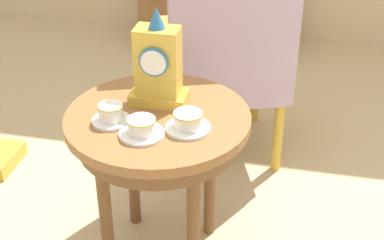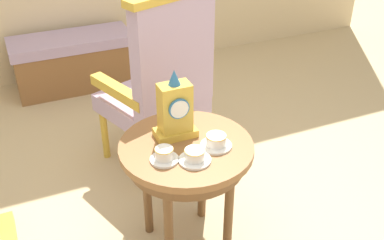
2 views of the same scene
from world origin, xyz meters
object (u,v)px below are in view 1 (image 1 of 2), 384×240
at_px(armchair, 228,43).
at_px(side_table, 158,136).
at_px(mantel_clock, 158,66).
at_px(teacup_left, 111,114).
at_px(teacup_right, 141,128).
at_px(teacup_center, 188,122).
at_px(window_bench, 213,13).

bearing_deg(armchair, side_table, -100.77).
bearing_deg(mantel_clock, teacup_left, -125.81).
xyz_separation_m(teacup_right, armchair, (0.14, 0.80, -0.04)).
height_order(teacup_left, teacup_center, teacup_left).
height_order(side_table, teacup_right, teacup_right).
distance_m(side_table, mantel_clock, 0.23).
height_order(teacup_right, armchair, armchair).
xyz_separation_m(mantel_clock, window_bench, (-0.15, 1.91, -0.52)).
relative_size(side_table, armchair, 0.54).
bearing_deg(window_bench, side_table, -85.26).
distance_m(mantel_clock, window_bench, 1.98).
distance_m(teacup_center, armchair, 0.74).
relative_size(teacup_left, teacup_right, 0.89).
height_order(teacup_center, window_bench, teacup_center).
distance_m(teacup_left, armchair, 0.79).
distance_m(side_table, window_bench, 2.02).
bearing_deg(window_bench, teacup_left, -89.10).
bearing_deg(teacup_center, teacup_right, -154.37).
bearing_deg(side_table, teacup_center, -30.08).
distance_m(teacup_right, mantel_clock, 0.24).
bearing_deg(mantel_clock, armchair, 76.09).
bearing_deg(window_bench, teacup_right, -85.96).
distance_m(teacup_right, armchair, 0.81).
height_order(side_table, mantel_clock, mantel_clock).
height_order(teacup_right, window_bench, teacup_right).
height_order(teacup_left, armchair, armchair).
bearing_deg(teacup_center, teacup_left, -178.23).
bearing_deg(armchair, teacup_center, -90.84).
height_order(teacup_left, teacup_right, teacup_left).
bearing_deg(mantel_clock, teacup_right, -89.43).
distance_m(teacup_center, mantel_clock, 0.23).
bearing_deg(armchair, teacup_right, -100.11).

